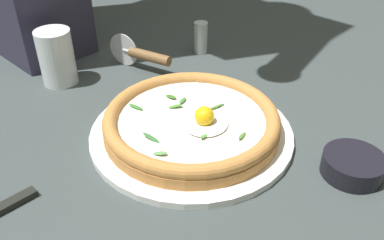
{
  "coord_description": "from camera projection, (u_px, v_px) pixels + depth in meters",
  "views": [
    {
      "loc": [
        -0.45,
        -0.35,
        0.42
      ],
      "look_at": [
        0.0,
        -0.01,
        0.03
      ],
      "focal_mm": 38.49,
      "sensor_mm": 36.0,
      "label": 1
    }
  ],
  "objects": [
    {
      "name": "pizza",
      "position": [
        192.0,
        121.0,
        0.68
      ],
      "size": [
        0.29,
        0.29,
        0.06
      ],
      "color": "#BE7D3C",
      "rests_on": "pizza_plate"
    },
    {
      "name": "pizza_cutter",
      "position": [
        143.0,
        55.0,
        0.88
      ],
      "size": [
        0.04,
        0.15,
        0.07
      ],
      "color": "silver",
      "rests_on": "ground"
    },
    {
      "name": "drinking_glass",
      "position": [
        57.0,
        61.0,
        0.83
      ],
      "size": [
        0.07,
        0.07,
        0.11
      ],
      "color": "silver",
      "rests_on": "ground"
    },
    {
      "name": "ground_plane",
      "position": [
        188.0,
        141.0,
        0.71
      ],
      "size": [
        2.4,
        2.4,
        0.03
      ],
      "primitive_type": "cube",
      "color": "#363F3F",
      "rests_on": "ground"
    },
    {
      "name": "side_bowl",
      "position": [
        353.0,
        165.0,
        0.61
      ],
      "size": [
        0.09,
        0.09,
        0.03
      ],
      "primitive_type": "cylinder",
      "color": "black",
      "rests_on": "ground"
    },
    {
      "name": "pizza_plate",
      "position": [
        192.0,
        133.0,
        0.7
      ],
      "size": [
        0.34,
        0.34,
        0.01
      ],
      "primitive_type": "cylinder",
      "color": "white",
      "rests_on": "ground"
    },
    {
      "name": "pepper_shaker",
      "position": [
        201.0,
        38.0,
        0.95
      ],
      "size": [
        0.03,
        0.03,
        0.07
      ],
      "primitive_type": "cylinder",
      "color": "silver",
      "rests_on": "ground"
    }
  ]
}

